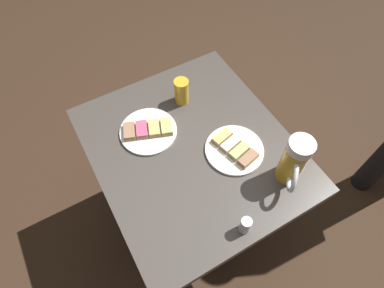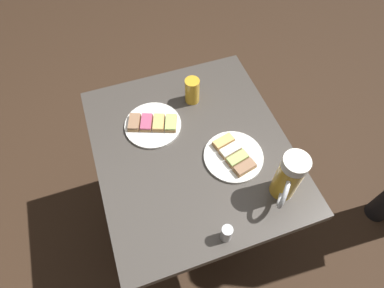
% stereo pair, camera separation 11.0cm
% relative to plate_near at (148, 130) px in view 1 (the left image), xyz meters
% --- Properties ---
extents(ground_plane, '(6.00, 6.00, 0.00)m').
position_rel_plate_near_xyz_m(ground_plane, '(-0.10, 0.13, -0.77)').
color(ground_plane, '#382619').
extents(cafe_table, '(0.67, 0.76, 0.76)m').
position_rel_plate_near_xyz_m(cafe_table, '(-0.10, 0.13, -0.19)').
color(cafe_table, black).
rests_on(cafe_table, ground_plane).
extents(plate_near, '(0.21, 0.21, 0.03)m').
position_rel_plate_near_xyz_m(plate_near, '(0.00, 0.00, 0.00)').
color(plate_near, white).
rests_on(plate_near, cafe_table).
extents(plate_far, '(0.20, 0.20, 0.03)m').
position_rel_plate_near_xyz_m(plate_far, '(-0.23, 0.22, -0.00)').
color(plate_far, white).
rests_on(plate_far, cafe_table).
extents(beer_mug, '(0.11, 0.12, 0.19)m').
position_rel_plate_near_xyz_m(beer_mug, '(-0.32, 0.39, 0.08)').
color(beer_mug, gold).
rests_on(beer_mug, cafe_table).
extents(beer_glass_small, '(0.05, 0.05, 0.10)m').
position_rel_plate_near_xyz_m(beer_glass_small, '(-0.18, -0.07, 0.04)').
color(beer_glass_small, gold).
rests_on(beer_glass_small, cafe_table).
extents(salt_shaker, '(0.03, 0.03, 0.07)m').
position_rel_plate_near_xyz_m(salt_shaker, '(-0.09, 0.47, 0.02)').
color(salt_shaker, silver).
rests_on(salt_shaker, cafe_table).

